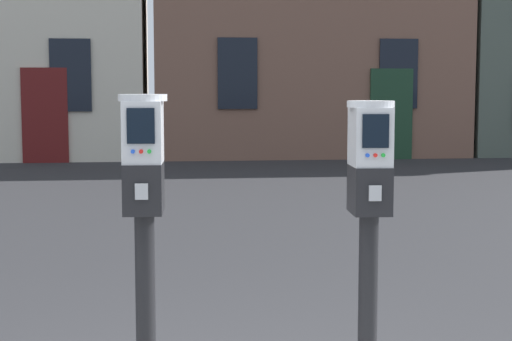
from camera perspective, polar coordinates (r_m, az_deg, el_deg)
parking_meter_near_kerb at (r=3.62m, az=-7.93°, el=-1.99°), size 0.23×0.26×1.49m
parking_meter_twin_adjacent at (r=3.74m, az=8.03°, el=-2.06°), size 0.23×0.26×1.46m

